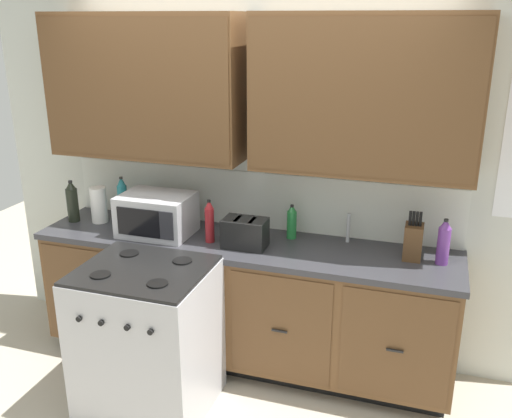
# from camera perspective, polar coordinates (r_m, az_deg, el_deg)

# --- Properties ---
(ground_plane) EXTENTS (8.00, 8.00, 0.00)m
(ground_plane) POSITION_cam_1_polar(r_m,az_deg,el_deg) (3.94, -2.78, -17.33)
(ground_plane) COLOR #B2A893
(wall_unit) EXTENTS (4.01, 0.40, 2.49)m
(wall_unit) POSITION_cam_1_polar(r_m,az_deg,el_deg) (3.71, -0.41, 8.45)
(wall_unit) COLOR silver
(wall_unit) RESTS_ON ground_plane
(counter_run) EXTENTS (2.84, 0.64, 0.91)m
(counter_run) POSITION_cam_1_polar(r_m,az_deg,el_deg) (3.93, -1.31, -9.35)
(counter_run) COLOR black
(counter_run) RESTS_ON ground_plane
(stove_range) EXTENTS (0.76, 0.68, 0.95)m
(stove_range) POSITION_cam_1_polar(r_m,az_deg,el_deg) (3.58, -10.95, -12.78)
(stove_range) COLOR #B7B7BC
(stove_range) RESTS_ON ground_plane
(microwave) EXTENTS (0.48, 0.37, 0.28)m
(microwave) POSITION_cam_1_polar(r_m,az_deg,el_deg) (3.88, -10.06, -0.55)
(microwave) COLOR #B7B7BC
(microwave) RESTS_ON counter_run
(toaster) EXTENTS (0.28, 0.18, 0.19)m
(toaster) POSITION_cam_1_polar(r_m,az_deg,el_deg) (3.62, -1.13, -2.45)
(toaster) COLOR black
(toaster) RESTS_ON counter_run
(knife_block) EXTENTS (0.11, 0.14, 0.31)m
(knife_block) POSITION_cam_1_polar(r_m,az_deg,el_deg) (3.57, 15.69, -3.16)
(knife_block) COLOR #52361E
(knife_block) RESTS_ON counter_run
(sink_faucet) EXTENTS (0.02, 0.02, 0.20)m
(sink_faucet) POSITION_cam_1_polar(r_m,az_deg,el_deg) (3.75, 9.35, -1.90)
(sink_faucet) COLOR #B2B5BA
(sink_faucet) RESTS_ON counter_run
(paper_towel_roll) EXTENTS (0.12, 0.12, 0.26)m
(paper_towel_roll) POSITION_cam_1_polar(r_m,az_deg,el_deg) (4.21, -15.69, 0.42)
(paper_towel_roll) COLOR white
(paper_towel_roll) RESTS_ON counter_run
(bottle_violet) EXTENTS (0.08, 0.08, 0.29)m
(bottle_violet) POSITION_cam_1_polar(r_m,az_deg,el_deg) (3.54, 18.54, -3.21)
(bottle_violet) COLOR #663384
(bottle_violet) RESTS_ON counter_run
(bottle_red) EXTENTS (0.06, 0.06, 0.29)m
(bottle_red) POSITION_cam_1_polar(r_m,az_deg,el_deg) (3.70, -4.75, -1.27)
(bottle_red) COLOR maroon
(bottle_red) RESTS_ON counter_run
(bottle_dark) EXTENTS (0.08, 0.08, 0.31)m
(bottle_dark) POSITION_cam_1_polar(r_m,az_deg,el_deg) (4.27, -18.17, 0.72)
(bottle_dark) COLOR black
(bottle_dark) RESTS_ON counter_run
(bottle_teal) EXTENTS (0.07, 0.07, 0.34)m
(bottle_teal) POSITION_cam_1_polar(r_m,az_deg,el_deg) (4.16, -13.40, 0.89)
(bottle_teal) COLOR #1E707A
(bottle_teal) RESTS_ON counter_run
(bottle_green) EXTENTS (0.07, 0.07, 0.24)m
(bottle_green) POSITION_cam_1_polar(r_m,az_deg,el_deg) (3.77, 3.65, -1.31)
(bottle_green) COLOR #237A38
(bottle_green) RESTS_ON counter_run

